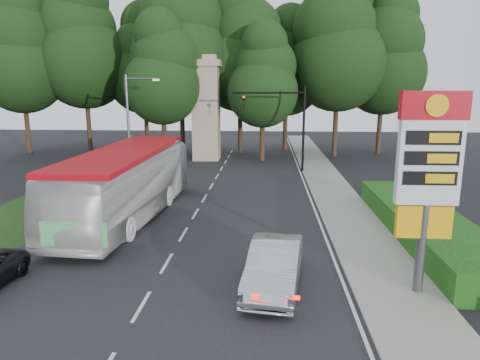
# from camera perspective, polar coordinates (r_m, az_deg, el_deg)

# --- Properties ---
(ground) EXTENTS (120.00, 120.00, 0.00)m
(ground) POSITION_cam_1_polar(r_m,az_deg,el_deg) (14.34, -13.59, -17.08)
(ground) COLOR black
(ground) RESTS_ON ground
(road_surface) EXTENTS (14.00, 80.00, 0.02)m
(road_surface) POSITION_cam_1_polar(r_m,az_deg,el_deg) (25.21, -5.60, -3.88)
(road_surface) COLOR black
(road_surface) RESTS_ON ground
(sidewalk_right) EXTENTS (3.00, 80.00, 0.12)m
(sidewalk_right) POSITION_cam_1_polar(r_m,az_deg,el_deg) (25.28, 13.83, -4.01)
(sidewalk_right) COLOR gray
(sidewalk_right) RESTS_ON ground
(grass_verge_left) EXTENTS (5.00, 50.00, 0.02)m
(grass_verge_left) POSITION_cam_1_polar(r_m,az_deg,el_deg) (33.53, -20.15, -0.56)
(grass_verge_left) COLOR #193814
(grass_verge_left) RESTS_ON ground
(hedge) EXTENTS (3.00, 14.00, 1.20)m
(hedge) POSITION_cam_1_polar(r_m,az_deg,el_deg) (22.20, 23.38, -5.46)
(hedge) COLOR #144512
(hedge) RESTS_ON ground
(gas_station_pylon) EXTENTS (2.10, 0.45, 6.85)m
(gas_station_pylon) POSITION_cam_1_polar(r_m,az_deg,el_deg) (15.06, 23.86, 1.64)
(gas_station_pylon) COLOR #59595E
(gas_station_pylon) RESTS_ON ground
(traffic_signal_mast) EXTENTS (6.10, 0.35, 7.20)m
(traffic_signal_mast) POSITION_cam_1_polar(r_m,az_deg,el_deg) (36.03, 6.42, 8.42)
(traffic_signal_mast) COLOR black
(traffic_signal_mast) RESTS_ON ground
(streetlight_signs) EXTENTS (2.75, 0.98, 8.00)m
(streetlight_signs) POSITION_cam_1_polar(r_m,az_deg,el_deg) (35.74, -14.37, 7.72)
(streetlight_signs) COLOR #59595E
(streetlight_signs) RESTS_ON ground
(monument) EXTENTS (3.00, 3.00, 10.05)m
(monument) POSITION_cam_1_polar(r_m,az_deg,el_deg) (42.38, -4.53, 9.57)
(monument) COLOR gray
(monument) RESTS_ON ground
(tree_far_west) EXTENTS (8.96, 8.96, 17.60)m
(tree_far_west) POSITION_cam_1_polar(r_m,az_deg,el_deg) (52.03, -27.31, 14.92)
(tree_far_west) COLOR #2D2116
(tree_far_west) RESTS_ON ground
(tree_west_mid) EXTENTS (9.80, 9.80, 19.25)m
(tree_west_mid) POSITION_cam_1_polar(r_m,az_deg,el_deg) (51.22, -20.21, 16.69)
(tree_west_mid) COLOR #2D2116
(tree_west_mid) RESTS_ON ground
(tree_west_near) EXTENTS (8.40, 8.40, 16.50)m
(tree_west_near) POSITION_cam_1_polar(r_m,az_deg,el_deg) (50.98, -12.73, 15.26)
(tree_west_near) COLOR #2D2116
(tree_west_near) RESTS_ON ground
(tree_center_left) EXTENTS (10.08, 10.08, 19.80)m
(tree_center_left) POSITION_cam_1_polar(r_m,az_deg,el_deg) (46.10, -8.02, 18.31)
(tree_center_left) COLOR #2D2116
(tree_center_left) RESTS_ON ground
(tree_center_right) EXTENTS (9.24, 9.24, 18.15)m
(tree_center_right) POSITION_cam_1_polar(r_m,az_deg,el_deg) (47.19, 0.02, 17.05)
(tree_center_right) COLOR #2D2116
(tree_center_right) RESTS_ON ground
(tree_east_near) EXTENTS (8.12, 8.12, 15.95)m
(tree_east_near) POSITION_cam_1_polar(r_m,az_deg,el_deg) (49.04, 6.22, 15.22)
(tree_east_near) COLOR #2D2116
(tree_east_near) RESTS_ON ground
(tree_east_mid) EXTENTS (9.52, 9.52, 18.70)m
(tree_east_mid) POSITION_cam_1_polar(r_m,az_deg,el_deg) (45.68, 13.08, 17.34)
(tree_east_mid) COLOR #2D2116
(tree_east_mid) RESTS_ON ground
(tree_far_east) EXTENTS (8.68, 8.68, 17.05)m
(tree_far_east) POSITION_cam_1_polar(r_m,az_deg,el_deg) (48.56, 18.68, 15.51)
(tree_far_east) COLOR #2D2116
(tree_far_east) RESTS_ON ground
(tree_monument_left) EXTENTS (7.28, 7.28, 14.30)m
(tree_monument_left) POSITION_cam_1_polar(r_m,az_deg,el_deg) (42.16, -10.37, 14.27)
(tree_monument_left) COLOR #2D2116
(tree_monument_left) RESTS_ON ground
(tree_monument_right) EXTENTS (6.72, 6.72, 13.20)m
(tree_monument_right) POSITION_cam_1_polar(r_m,az_deg,el_deg) (41.44, 3.07, 13.56)
(tree_monument_right) COLOR #2D2116
(tree_monument_right) RESTS_ON ground
(transit_bus) EXTENTS (4.03, 13.69, 3.76)m
(transit_bus) POSITION_cam_1_polar(r_m,az_deg,el_deg) (23.79, -14.78, -0.54)
(transit_bus) COLOR silver
(transit_bus) RESTS_ON ground
(sedan_silver) EXTENTS (2.33, 5.12, 1.63)m
(sedan_silver) POSITION_cam_1_polar(r_m,az_deg,el_deg) (15.40, 4.60, -11.27)
(sedan_silver) COLOR #B1B5B9
(sedan_silver) RESTS_ON ground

